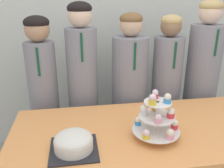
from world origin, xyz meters
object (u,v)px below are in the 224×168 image
object	(u,v)px
student_0	(45,102)
student_2	(129,100)
cupcake_stand	(157,117)
student_4	(200,89)
student_3	(165,97)
round_cake	(73,142)
student_1	(83,95)

from	to	relation	value
student_0	student_2	bearing A→B (deg)	0.00
cupcake_stand	student_4	size ratio (longest dim) A/B	0.19
student_2	student_3	distance (m)	0.34
round_cake	student_1	size ratio (longest dim) A/B	0.17
student_0	student_4	world-z (taller)	student_4
student_0	student_3	world-z (taller)	student_0
round_cake	student_3	world-z (taller)	student_3
round_cake	student_0	bearing A→B (deg)	107.21
student_4	student_1	bearing A→B (deg)	-180.00
cupcake_stand	student_0	size ratio (longest dim) A/B	0.21
student_3	student_4	size ratio (longest dim) A/B	0.92
student_1	student_4	bearing A→B (deg)	0.00
cupcake_stand	student_3	world-z (taller)	student_3
student_3	student_0	bearing A→B (deg)	-180.00
student_2	student_1	bearing A→B (deg)	-180.00
student_2	student_4	distance (m)	0.68
cupcake_stand	student_4	xyz separation A→B (m)	(0.68, 0.72, -0.15)
student_4	student_0	bearing A→B (deg)	-180.00
student_1	student_2	bearing A→B (deg)	0.00
student_1	student_2	xyz separation A→B (m)	(0.41, 0.00, -0.07)
cupcake_stand	student_0	world-z (taller)	student_0
student_2	student_3	size ratio (longest dim) A/B	1.01
student_1	student_4	xyz separation A→B (m)	(1.09, 0.00, -0.01)
student_1	student_4	distance (m)	1.09
student_1	student_4	world-z (taller)	student_4
round_cake	student_3	size ratio (longest dim) A/B	0.19
cupcake_stand	student_4	distance (m)	1.00
round_cake	student_2	bearing A→B (deg)	57.42
cupcake_stand	student_4	world-z (taller)	student_4
cupcake_stand	round_cake	bearing A→B (deg)	-173.11
student_3	student_2	bearing A→B (deg)	180.00
cupcake_stand	student_0	distance (m)	1.04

